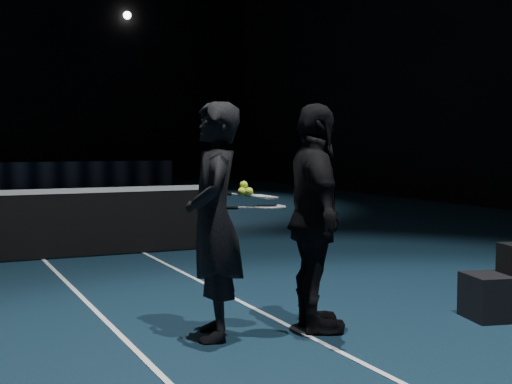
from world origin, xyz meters
TOP-DOWN VIEW (x-y plane):
  - net_post_right at (6.40, 0.00)m, footprint 0.10×0.10m
  - player_a at (4.79, -4.50)m, footprint 0.65×0.80m
  - player_b at (5.62, -4.66)m, footprint 0.75×1.19m
  - racket_lower at (5.23, -4.58)m, footprint 0.71×0.34m
  - racket_upper at (5.19, -4.54)m, footprint 0.70×0.30m
  - tennis_balls at (5.04, -4.54)m, footprint 0.12×0.10m

SIDE VIEW (x-z plane):
  - net_post_right at x=6.40m, z-range 0.00..1.10m
  - player_a at x=4.79m, z-range 0.00..1.89m
  - player_b at x=5.62m, z-range 0.00..1.89m
  - racket_lower at x=5.23m, z-range 1.03..1.06m
  - racket_upper at x=5.19m, z-range 1.08..1.18m
  - tennis_balls at x=5.04m, z-range 1.13..1.25m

